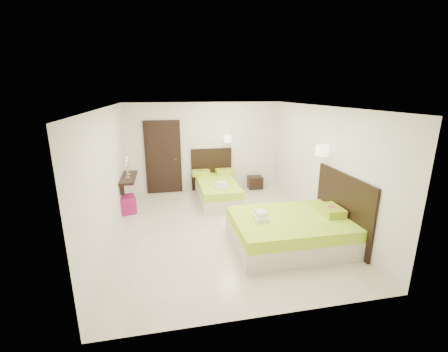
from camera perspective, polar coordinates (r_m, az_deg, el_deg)
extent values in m
plane|color=beige|center=(6.68, -0.33, -9.86)|extent=(5.50, 5.50, 0.00)
cube|color=beige|center=(8.24, -1.26, -3.56)|extent=(1.01, 2.03, 0.32)
cube|color=#9BD321|center=(8.15, -1.28, -1.81)|extent=(1.00, 2.00, 0.20)
cube|color=black|center=(9.02, -2.39, 1.31)|extent=(1.22, 0.05, 1.27)
cube|color=#A4BC22|center=(8.77, -4.44, 0.60)|extent=(0.51, 0.34, 0.14)
cylinder|color=#C32E6F|center=(8.75, -4.45, 1.06)|extent=(0.12, 0.12, 0.00)
cube|color=#A4BC22|center=(8.88, 0.10, 0.84)|extent=(0.51, 0.34, 0.14)
cylinder|color=#C32E6F|center=(8.86, 0.10, 1.30)|extent=(0.12, 0.12, 0.00)
cube|color=white|center=(7.59, -0.53, -2.04)|extent=(0.30, 0.22, 0.08)
cube|color=white|center=(7.56, -0.54, -1.46)|extent=(0.23, 0.17, 0.08)
cube|color=#FDF8D0|center=(8.77, 0.62, 7.14)|extent=(0.18, 0.18, 0.20)
cylinder|color=#2D2116|center=(8.85, 0.51, 7.22)|extent=(0.03, 0.16, 0.03)
cube|color=beige|center=(6.08, 12.41, -11.15)|extent=(2.20, 1.65, 0.35)
cube|color=#9BD321|center=(5.96, 12.58, -8.69)|extent=(2.18, 1.64, 0.22)
cube|color=black|center=(6.37, 21.60, -5.63)|extent=(0.05, 1.87, 1.38)
cube|color=#A4BC22|center=(6.25, 19.67, -6.20)|extent=(0.37, 0.55, 0.15)
cylinder|color=#C32E6F|center=(6.23, 19.73, -5.52)|extent=(0.13, 0.13, 0.00)
cube|color=white|center=(5.69, 7.02, -7.94)|extent=(0.24, 0.33, 0.09)
cube|color=white|center=(5.65, 7.05, -7.12)|extent=(0.18, 0.25, 0.09)
cube|color=#FDF8D0|center=(6.59, 18.18, 4.64)|extent=(0.20, 0.20, 0.22)
cylinder|color=#2D2116|center=(6.63, 18.79, 4.65)|extent=(0.16, 0.03, 0.03)
cube|color=black|center=(9.28, 5.93, -1.21)|extent=(0.43, 0.39, 0.37)
cube|color=#86114A|center=(7.77, -18.13, -5.18)|extent=(0.52, 0.52, 0.43)
cube|color=black|center=(8.81, -11.49, 3.43)|extent=(1.02, 0.06, 2.14)
cube|color=black|center=(8.78, -11.49, 3.38)|extent=(0.88, 0.04, 2.06)
cylinder|color=silver|center=(8.76, -9.18, 3.14)|extent=(0.03, 0.10, 0.03)
cube|color=black|center=(7.84, -17.74, -0.28)|extent=(0.35, 1.20, 0.06)
cube|color=black|center=(7.47, -18.86, -2.38)|extent=(0.10, 0.04, 0.30)
cube|color=black|center=(8.33, -18.13, -0.47)|extent=(0.10, 0.04, 0.30)
cylinder|color=silver|center=(7.69, -17.87, -0.30)|extent=(0.10, 0.10, 0.02)
cylinder|color=silver|center=(7.66, -17.95, 0.56)|extent=(0.02, 0.02, 0.22)
cone|color=silver|center=(7.63, -18.03, 1.50)|extent=(0.07, 0.07, 0.04)
cylinder|color=white|center=(7.61, -18.09, 2.19)|extent=(0.02, 0.02, 0.15)
sphere|color=#FFB23F|center=(7.59, -18.15, 2.83)|extent=(0.02, 0.02, 0.02)
cylinder|color=silver|center=(7.98, -17.66, 0.29)|extent=(0.10, 0.10, 0.02)
cylinder|color=silver|center=(7.95, -17.73, 1.12)|extent=(0.02, 0.02, 0.22)
cone|color=silver|center=(7.92, -17.81, 2.03)|extent=(0.07, 0.07, 0.04)
cylinder|color=white|center=(7.90, -17.86, 2.70)|extent=(0.02, 0.02, 0.15)
sphere|color=#FFB23F|center=(7.88, -17.92, 3.31)|extent=(0.02, 0.02, 0.02)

